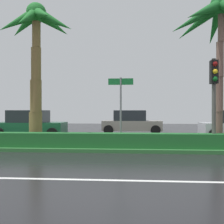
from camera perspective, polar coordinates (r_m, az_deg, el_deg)
ground_plane at (r=13.44m, az=1.31°, el=-7.16°), size 90.00×42.00×0.10m
near_lane_divider_stripe at (r=6.56m, az=-1.88°, el=-14.60°), size 81.00×0.14×0.01m
median_strip at (r=12.43m, az=1.08°, el=-7.18°), size 85.50×4.00×0.15m
median_hedge at (r=11.00m, az=0.68°, el=-6.19°), size 76.50×0.70×0.60m
palm_tree_mid_left at (r=12.89m, az=-16.15°, el=15.48°), size 3.47×3.43×6.46m
palm_tree_centre_left at (r=12.73m, az=22.68°, el=17.60°), size 4.55×4.45×6.55m
traffic_signal_median_right at (r=11.48m, az=21.35°, el=5.20°), size 0.28×0.43×3.67m
street_name_sign at (r=11.50m, az=1.92°, el=2.22°), size 1.10×0.08×3.00m
car_in_traffic_leading at (r=17.32m, az=-17.42°, el=-2.60°), size 4.30×2.02×1.72m
car_in_traffic_second at (r=19.29m, az=4.20°, el=-2.29°), size 4.30×2.02×1.72m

